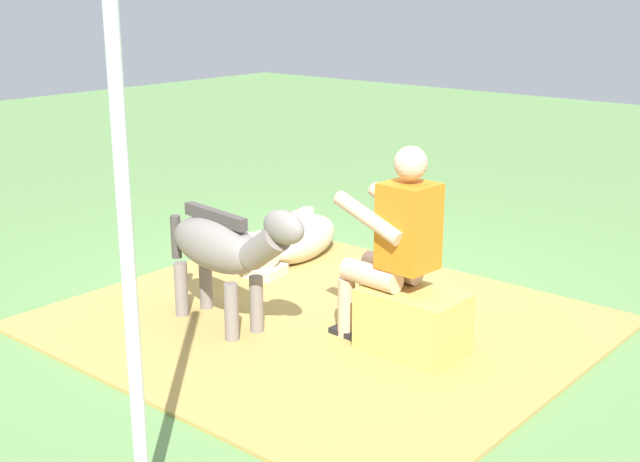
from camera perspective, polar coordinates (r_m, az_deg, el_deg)
The scene contains 7 objects.
ground_plane at distance 5.95m, azimuth -0.43°, elevation -5.13°, with size 24.00×24.00×0.00m, color #608C4C.
hay_patch at distance 5.64m, azimuth 0.15°, elevation -6.23°, with size 3.31×2.94×0.02m, color #AD8C47.
hay_bale at distance 5.16m, azimuth 6.30°, elevation -6.25°, with size 0.61×0.41×0.41m, color tan.
person_seated at distance 5.08m, azimuth 5.04°, elevation -0.65°, with size 0.68×0.44×1.29m.
pony_standing at distance 5.39m, azimuth -6.51°, elevation -1.17°, with size 1.34×0.42×0.93m.
pony_lying at distance 6.81m, azimuth -1.70°, elevation -0.65°, with size 0.56×1.36×0.42m.
tent_pole_left at distance 3.35m, azimuth -12.94°, elevation -1.55°, with size 0.06×0.06×2.33m, color silver.
Camera 1 is at (-3.61, 4.20, 2.17)m, focal length 47.16 mm.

